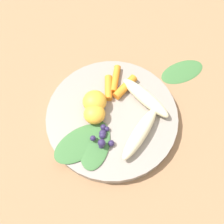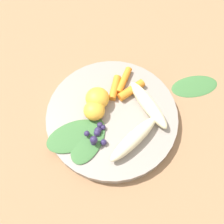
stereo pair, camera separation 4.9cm
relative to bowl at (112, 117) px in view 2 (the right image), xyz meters
The scene contains 13 objects.
ground_plane 0.01m from the bowl, ahead, with size 2.40×2.40×0.00m, color #99704C.
bowl is the anchor object (origin of this frame).
banana_peeled_left 0.08m from the bowl, 165.52° to the left, with size 0.12×0.03×0.03m, color beige.
banana_peeled_right 0.07m from the bowl, 99.35° to the left, with size 0.12×0.03×0.03m, color beige.
orange_segment_near 0.04m from the bowl, 27.56° to the right, with size 0.04×0.04×0.03m, color #F4A833.
orange_segment_far 0.05m from the bowl, 68.68° to the right, with size 0.05×0.05×0.04m, color #F4A833.
carrot_front 0.07m from the bowl, 153.90° to the right, with size 0.02×0.02×0.06m, color orange.
carrot_mid_left 0.08m from the bowl, 134.17° to the right, with size 0.01×0.01×0.06m, color orange.
carrot_mid_right 0.06m from the bowl, 121.92° to the right, with size 0.02×0.02×0.05m, color orange.
blueberry_pile 0.06m from the bowl, 32.86° to the left, with size 0.04×0.05×0.03m.
kale_leaf_left 0.09m from the bowl, ahead, with size 0.11×0.06×0.01m, color #3D7038.
kale_leaf_right 0.07m from the bowl, 25.08° to the left, with size 0.10×0.05×0.01m, color #3D7038.
kale_leaf_stray 0.20m from the bowl, behind, with size 0.10×0.05×0.01m, color #3D7038.
Camera 2 is at (0.10, 0.20, 0.47)m, focal length 40.61 mm.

